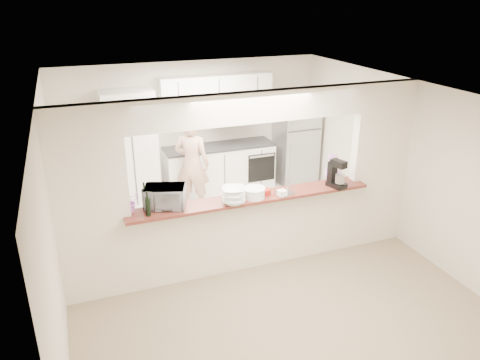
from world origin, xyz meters
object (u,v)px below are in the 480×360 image
refrigerator (296,142)px  stand_mixer (336,175)px  toaster_oven (165,197)px  person (192,164)px

refrigerator → stand_mixer: (-0.80, -2.79, 0.42)m
toaster_oven → stand_mixer: size_ratio=1.27×
toaster_oven → stand_mixer: (2.40, -0.19, 0.04)m
person → stand_mixer: bearing=157.4°
toaster_oven → person: (0.90, 2.05, -0.38)m
toaster_oven → stand_mixer: 2.40m
toaster_oven → person: bearing=85.1°
person → refrigerator: bearing=-132.9°
toaster_oven → stand_mixer: stand_mixer is taller
person → toaster_oven: bearing=99.9°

